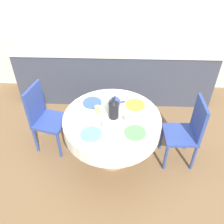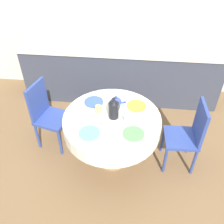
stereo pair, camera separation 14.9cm
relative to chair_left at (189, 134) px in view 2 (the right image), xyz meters
The scene contains 16 objects.
ground_plane 1.07m from the chair_left, behind, with size 12.00×12.00×0.00m, color brown.
wall_back 2.13m from the chair_left, 117.93° to the left, with size 7.00×0.05×2.60m.
kitchen_counter 1.70m from the chair_left, 123.23° to the left, with size 3.24×0.64×0.94m.
dining_table 0.94m from the chair_left, behind, with size 1.18×1.18×0.74m.
chair_left is the anchor object (origin of this frame).
chair_right 1.85m from the chair_left, behind, with size 0.49×0.49×0.96m.
plate_near_left 1.21m from the chair_left, 164.27° to the right, with size 0.24×0.24×0.01m, color #60BCB7.
cup_near_left 1.05m from the chair_left, 168.11° to the right, with size 0.07×0.07×0.09m, color white.
plate_near_right 0.76m from the chair_left, 156.91° to the right, with size 0.24×0.24×0.01m, color #5BA85B.
cup_near_right 0.80m from the chair_left, behind, with size 0.07×0.07×0.09m, color white.
plate_far_left 1.23m from the chair_left, 169.05° to the left, with size 0.24×0.24×0.01m, color #3856AD.
cup_far_left 1.14m from the chair_left, behind, with size 0.07×0.07×0.09m, color #DBB766.
plate_far_right 0.72m from the chair_left, 162.44° to the left, with size 0.24×0.24×0.01m, color orange.
cup_far_right 0.87m from the chair_left, behind, with size 0.07×0.07×0.09m, color white.
coffee_carafe 0.97m from the chair_left, behind, with size 0.12×0.12×0.29m.
teapot 0.96m from the chair_left, behind, with size 0.20×0.15×0.19m.
Camera 2 is at (0.23, -2.20, 2.68)m, focal length 40.00 mm.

